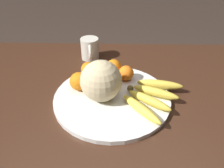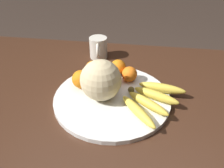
# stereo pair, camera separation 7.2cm
# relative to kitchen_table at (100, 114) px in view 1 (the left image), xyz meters

# --- Properties ---
(kitchen_table) EXTENTS (1.45, 0.85, 0.73)m
(kitchen_table) POSITION_rel_kitchen_table_xyz_m (0.00, 0.00, 0.00)
(kitchen_table) COLOR #3D2316
(kitchen_table) RESTS_ON ground_plane
(fruit_bowl) EXTENTS (0.40, 0.40, 0.02)m
(fruit_bowl) POSITION_rel_kitchen_table_xyz_m (0.05, -0.03, 0.11)
(fruit_bowl) COLOR white
(fruit_bowl) RESTS_ON kitchen_table
(melon) EXTENTS (0.14, 0.14, 0.14)m
(melon) POSITION_rel_kitchen_table_xyz_m (0.01, -0.04, 0.18)
(melon) COLOR beige
(melon) RESTS_ON fruit_bowl
(banana_bunch) EXTENTS (0.22, 0.23, 0.03)m
(banana_bunch) POSITION_rel_kitchen_table_xyz_m (0.18, -0.04, 0.13)
(banana_bunch) COLOR brown
(banana_bunch) RESTS_ON fruit_bowl
(orange_front_left) EXTENTS (0.06, 0.06, 0.06)m
(orange_front_left) POSITION_rel_kitchen_table_xyz_m (-0.05, 0.10, 0.14)
(orange_front_left) COLOR orange
(orange_front_left) RESTS_ON fruit_bowl
(orange_front_right) EXTENTS (0.06, 0.06, 0.06)m
(orange_front_right) POSITION_rel_kitchen_table_xyz_m (0.05, 0.11, 0.15)
(orange_front_right) COLOR orange
(orange_front_right) RESTS_ON fruit_bowl
(orange_mid_center) EXTENTS (0.06, 0.06, 0.06)m
(orange_mid_center) POSITION_rel_kitchen_table_xyz_m (0.10, 0.07, 0.14)
(orange_mid_center) COLOR orange
(orange_mid_center) RESTS_ON fruit_bowl
(orange_back_left) EXTENTS (0.06, 0.06, 0.06)m
(orange_back_left) POSITION_rel_kitchen_table_xyz_m (-0.07, 0.01, 0.15)
(orange_back_left) COLOR orange
(orange_back_left) RESTS_ON fruit_bowl
(orange_back_right) EXTENTS (0.06, 0.06, 0.06)m
(orange_back_right) POSITION_rel_kitchen_table_xyz_m (0.04, 0.05, 0.14)
(orange_back_right) COLOR orange
(orange_back_right) RESTS_ON fruit_bowl
(produce_tag) EXTENTS (0.10, 0.04, 0.00)m
(produce_tag) POSITION_rel_kitchen_table_xyz_m (0.02, 0.03, 0.12)
(produce_tag) COLOR white
(produce_tag) RESTS_ON fruit_bowl
(ceramic_mug) EXTENTS (0.08, 0.12, 0.09)m
(ceramic_mug) POSITION_rel_kitchen_table_xyz_m (-0.06, 0.27, 0.15)
(ceramic_mug) COLOR beige
(ceramic_mug) RESTS_ON kitchen_table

